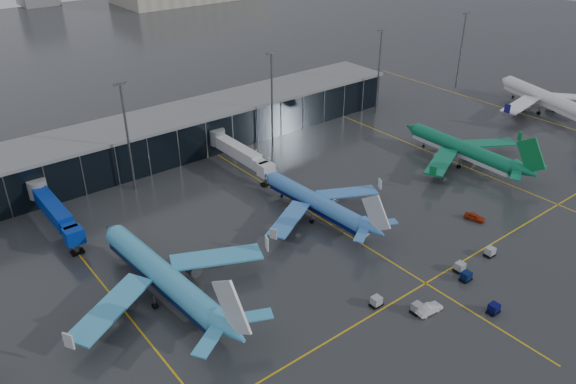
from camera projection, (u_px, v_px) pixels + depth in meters
ground at (327, 265)px, 104.18m from camera, size 600.00×600.00×0.00m
terminal_pier at (167, 136)px, 144.23m from camera, size 142.00×17.00×10.70m
jet_bridges at (55, 211)px, 112.51m from camera, size 94.00×27.50×7.20m
flood_masts at (205, 113)px, 134.68m from camera, size 203.00×0.50×25.50m
taxi_lines at (329, 223)px, 116.93m from camera, size 220.00×120.00×0.02m
airliner_arkefly at (160, 262)px, 93.42m from camera, size 41.53×46.54×13.54m
airliner_klm_near at (315, 193)px, 117.02m from camera, size 33.88×38.10×11.22m
airliner_aer_lingus at (463, 140)px, 139.72m from camera, size 36.71×41.51×12.44m
airliner_ba at (546, 90)px, 172.09m from camera, size 51.47×54.97×13.80m
baggage_carts at (452, 285)px, 97.77m from camera, size 29.73×14.76×1.70m
mobile_airstair at (362, 229)px, 113.46m from camera, size 3.03×3.70×3.45m
service_van_red at (475, 217)px, 117.87m from camera, size 2.82×4.56×1.45m
service_van_white at (429, 309)px, 92.14m from camera, size 4.98×2.11×1.60m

